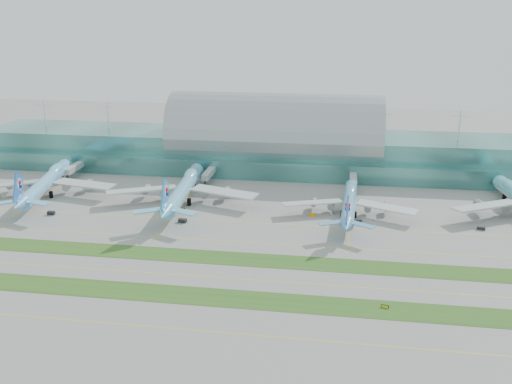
% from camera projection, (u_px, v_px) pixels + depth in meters
% --- Properties ---
extents(ground, '(700.00, 700.00, 0.00)m').
position_uv_depth(ground, '(233.00, 261.00, 208.29)').
color(ground, gray).
rests_on(ground, ground).
extents(terminal, '(340.00, 69.10, 36.00)m').
position_uv_depth(terminal, '(275.00, 144.00, 325.10)').
color(terminal, '#3D7A75').
rests_on(terminal, ground).
extents(grass_strip_near, '(420.00, 12.00, 0.08)m').
position_uv_depth(grass_strip_near, '(217.00, 297.00, 181.93)').
color(grass_strip_near, '#2D591E').
rests_on(grass_strip_near, ground).
extents(grass_strip_far, '(420.00, 12.00, 0.08)m').
position_uv_depth(grass_strip_far, '(234.00, 259.00, 210.15)').
color(grass_strip_far, '#2D591E').
rests_on(grass_strip_far, ground).
extents(taxiline_a, '(420.00, 0.35, 0.01)m').
position_uv_depth(taxiline_a, '(202.00, 331.00, 163.12)').
color(taxiline_a, yellow).
rests_on(taxiline_a, ground).
extents(taxiline_b, '(420.00, 0.35, 0.01)m').
position_uv_depth(taxiline_b, '(226.00, 278.00, 195.11)').
color(taxiline_b, yellow).
rests_on(taxiline_b, ground).
extents(taxiline_c, '(420.00, 0.35, 0.01)m').
position_uv_depth(taxiline_c, '(242.00, 242.00, 225.22)').
color(taxiline_c, yellow).
rests_on(taxiline_c, ground).
extents(taxiline_d, '(420.00, 0.35, 0.01)m').
position_uv_depth(taxiline_d, '(251.00, 222.00, 245.92)').
color(taxiline_d, yellow).
rests_on(taxiline_d, ground).
extents(airliner_a, '(69.77, 80.16, 22.18)m').
position_uv_depth(airliner_a, '(46.00, 182.00, 280.33)').
color(airliner_a, '#69B5E8').
rests_on(airliner_a, ground).
extents(airliner_b, '(72.69, 82.69, 22.75)m').
position_uv_depth(airliner_b, '(184.00, 188.00, 270.03)').
color(airliner_b, '#65BDE0').
rests_on(airliner_b, ground).
extents(airliner_c, '(60.17, 68.31, 18.81)m').
position_uv_depth(airliner_c, '(349.00, 202.00, 253.80)').
color(airliner_c, '#5E9FCF').
rests_on(airliner_c, ground).
extents(gse_b, '(3.32, 2.12, 1.60)m').
position_uv_depth(gse_b, '(51.00, 213.00, 254.87)').
color(gse_b, black).
rests_on(gse_b, ground).
extents(gse_c, '(3.74, 2.40, 1.57)m').
position_uv_depth(gse_c, '(183.00, 221.00, 245.77)').
color(gse_c, black).
rests_on(gse_c, ground).
extents(gse_d, '(3.18, 1.97, 1.31)m').
position_uv_depth(gse_d, '(181.00, 210.00, 259.61)').
color(gse_d, black).
rests_on(gse_d, ground).
extents(gse_e, '(3.37, 2.32, 1.28)m').
position_uv_depth(gse_e, '(312.00, 215.00, 253.00)').
color(gse_e, '#D79B0C').
rests_on(gse_e, ground).
extents(gse_f, '(3.67, 2.29, 1.41)m').
position_uv_depth(gse_f, '(358.00, 221.00, 245.37)').
color(gse_f, black).
rests_on(gse_f, ground).
extents(gse_g, '(3.60, 2.20, 1.38)m').
position_uv_depth(gse_g, '(481.00, 228.00, 237.60)').
color(gse_g, black).
rests_on(gse_g, ground).
extents(taxiway_sign_east, '(2.33, 0.87, 0.99)m').
position_uv_depth(taxiway_sign_east, '(385.00, 306.00, 175.58)').
color(taxiway_sign_east, black).
rests_on(taxiway_sign_east, ground).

